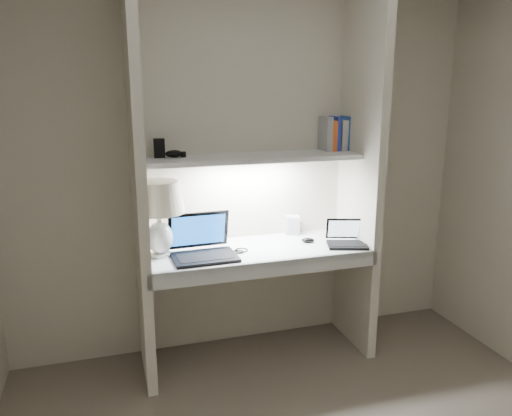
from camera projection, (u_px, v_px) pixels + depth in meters
name	position (u px, v px, depth m)	size (l,w,h in m)	color
back_wall	(245.00, 169.00, 3.39)	(3.20, 0.01, 2.50)	beige
alcove_panel_left	(138.00, 182.00, 2.93)	(0.06, 0.55, 2.50)	beige
alcove_panel_right	(361.00, 170.00, 3.35)	(0.06, 0.55, 2.50)	beige
desk	(257.00, 251.00, 3.26)	(1.40, 0.55, 0.04)	white
desk_apron	(269.00, 269.00, 3.02)	(1.46, 0.03, 0.10)	silver
shelf	(253.00, 158.00, 3.20)	(1.40, 0.36, 0.03)	silver
strip_light	(253.00, 161.00, 3.21)	(0.60, 0.04, 0.01)	white
table_lamp	(159.00, 206.00, 3.03)	(0.32, 0.32, 0.47)	white
laptop_main	(202.00, 247.00, 3.10)	(0.40, 0.35, 0.26)	black
laptop_netbook	(346.00, 239.00, 3.32)	(0.31, 0.29, 0.17)	black
speaker	(292.00, 225.00, 3.54)	(0.10, 0.07, 0.14)	silver
mouse	(308.00, 240.00, 3.37)	(0.09, 0.05, 0.03)	black
cable_coil	(241.00, 250.00, 3.20)	(0.09, 0.09, 0.01)	black
sticky_note	(156.00, 254.00, 3.14)	(0.07, 0.07, 0.00)	yellow
book_row	(337.00, 134.00, 3.44)	(0.22, 0.15, 0.23)	silver
shelf_box	(159.00, 148.00, 3.09)	(0.07, 0.05, 0.12)	black
shelf_gadget	(174.00, 154.00, 3.10)	(0.11, 0.08, 0.05)	black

